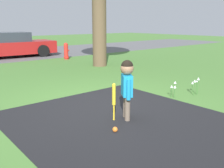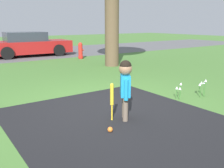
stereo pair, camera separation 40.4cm
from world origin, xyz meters
TOP-DOWN VIEW (x-y plane):
  - ground_plane at (0.00, 0.00)m, footprint 60.00×60.00m
  - driveway_strip at (-0.30, -2.50)m, footprint 3.52×7.00m
  - child at (-0.16, -0.92)m, footprint 0.30×0.37m
  - baseball_bat at (-0.38, -0.83)m, footprint 0.06×0.06m
  - sports_ball at (-0.69, -1.21)m, footprint 0.08×0.08m
  - fire_hydrant at (2.95, 6.53)m, footprint 0.28×0.25m
  - parked_car at (1.25, 9.03)m, footprint 4.21×2.06m
  - flower_bed at (1.96, -0.75)m, footprint 0.74×0.37m

SIDE VIEW (x-z plane):
  - ground_plane at x=0.00m, z-range 0.00..0.00m
  - driveway_strip at x=-0.30m, z-range 0.00..0.01m
  - sports_ball at x=-0.69m, z-range 0.00..0.08m
  - flower_bed at x=1.96m, z-range 0.08..0.50m
  - fire_hydrant at x=2.95m, z-range -0.01..0.78m
  - baseball_bat at x=-0.38m, z-range 0.10..0.78m
  - parked_car at x=1.25m, z-range -0.03..1.21m
  - child at x=-0.16m, z-range 0.16..1.22m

